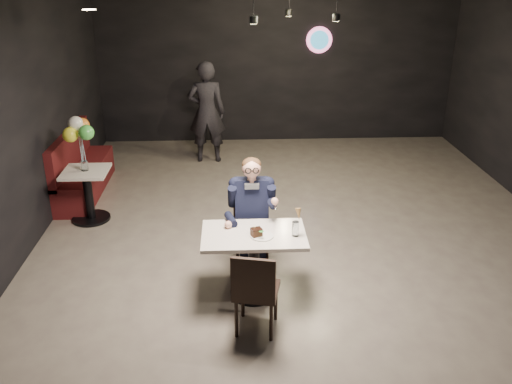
{
  "coord_description": "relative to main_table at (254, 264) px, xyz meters",
  "views": [
    {
      "loc": [
        -0.93,
        -6.22,
        3.4
      ],
      "look_at": [
        -0.66,
        -0.54,
        0.97
      ],
      "focal_mm": 38.0,
      "sensor_mm": 36.0,
      "label": 1
    }
  ],
  "objects": [
    {
      "name": "chair_near",
      "position": [
        0.0,
        -0.61,
        0.09
      ],
      "size": [
        0.51,
        0.54,
        0.92
      ],
      "primitive_type": "cube",
      "rotation": [
        0.0,
        0.0,
        -0.21
      ],
      "color": "black",
      "rests_on": "floor"
    },
    {
      "name": "mint_leaf",
      "position": [
        0.07,
        -0.14,
        0.47
      ],
      "size": [
        0.05,
        0.04,
        0.01
      ],
      "primitive_type": "ellipsoid",
      "color": "#2E8E34",
      "rests_on": "cake_slice"
    },
    {
      "name": "side_table",
      "position": [
        -2.23,
        1.98,
        0.01
      ],
      "size": [
        0.61,
        0.61,
        0.76
      ],
      "primitive_type": "cube",
      "color": "white",
      "rests_on": "floor"
    },
    {
      "name": "balloon_vase",
      "position": [
        -2.23,
        1.98,
        0.44
      ],
      "size": [
        0.09,
        0.09,
        0.14
      ],
      "primitive_type": "cylinder",
      "color": "silver",
      "rests_on": "side_table"
    },
    {
      "name": "wafer_cone",
      "position": [
        0.46,
        -0.06,
        0.62
      ],
      "size": [
        0.07,
        0.07,
        0.12
      ],
      "primitive_type": "cone",
      "rotation": [
        0.0,
        0.0,
        0.26
      ],
      "color": "#B18548",
      "rests_on": "sundae_glass"
    },
    {
      "name": "seated_man",
      "position": [
        0.0,
        0.55,
        0.34
      ],
      "size": [
        0.6,
        0.8,
        1.44
      ],
      "primitive_type": "cube",
      "color": "black",
      "rests_on": "floor"
    },
    {
      "name": "cake_slice",
      "position": [
        0.02,
        -0.07,
        0.43
      ],
      "size": [
        0.13,
        0.12,
        0.08
      ],
      "primitive_type": "cube",
      "rotation": [
        0.0,
        0.0,
        0.35
      ],
      "color": "black",
      "rests_on": "dessert_plate"
    },
    {
      "name": "sundae_glass",
      "position": [
        0.43,
        -0.07,
        0.46
      ],
      "size": [
        0.07,
        0.07,
        0.16
      ],
      "primitive_type": "cylinder",
      "color": "silver",
      "rests_on": "main_table"
    },
    {
      "name": "booth_bench",
      "position": [
        -2.53,
        2.98,
        0.12
      ],
      "size": [
        0.5,
        1.99,
        1.0
      ],
      "primitive_type": "cube",
      "color": "#460F11",
      "rests_on": "floor"
    },
    {
      "name": "dessert_plate",
      "position": [
        0.08,
        -0.07,
        0.38
      ],
      "size": [
        0.24,
        0.24,
        0.01
      ],
      "primitive_type": "cylinder",
      "color": "white",
      "rests_on": "main_table"
    },
    {
      "name": "wall_sign",
      "position": [
        1.52,
        5.61,
        1.62
      ],
      "size": [
        0.5,
        0.06,
        0.5
      ],
      "primitive_type": null,
      "color": "pink",
      "rests_on": "floor"
    },
    {
      "name": "floor",
      "position": [
        0.72,
        1.14,
        -0.38
      ],
      "size": [
        9.0,
        9.0,
        0.0
      ],
      "primitive_type": "plane",
      "color": "gray",
      "rests_on": "ground"
    },
    {
      "name": "pendant_lights",
      "position": [
        0.72,
        3.14,
        2.51
      ],
      "size": [
        1.4,
        1.2,
        0.36
      ],
      "primitive_type": "cube",
      "color": "black",
      "rests_on": "floor"
    },
    {
      "name": "balloon_bunch",
      "position": [
        -2.23,
        1.98,
        0.83
      ],
      "size": [
        0.37,
        0.37,
        0.62
      ],
      "primitive_type": "cube",
      "color": "yellow",
      "rests_on": "balloon_vase"
    },
    {
      "name": "passerby",
      "position": [
        -0.65,
        4.41,
        0.54
      ],
      "size": [
        0.68,
        0.45,
        1.82
      ],
      "primitive_type": "imported",
      "rotation": [
        0.0,
        0.0,
        3.11
      ],
      "color": "black",
      "rests_on": "floor"
    },
    {
      "name": "main_table",
      "position": [
        0.0,
        0.0,
        0.0
      ],
      "size": [
        1.1,
        0.7,
        0.75
      ],
      "primitive_type": "cube",
      "color": "white",
      "rests_on": "floor"
    },
    {
      "name": "chair_far",
      "position": [
        0.0,
        0.55,
        0.09
      ],
      "size": [
        0.42,
        0.46,
        0.92
      ],
      "primitive_type": "cube",
      "color": "black",
      "rests_on": "floor"
    }
  ]
}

